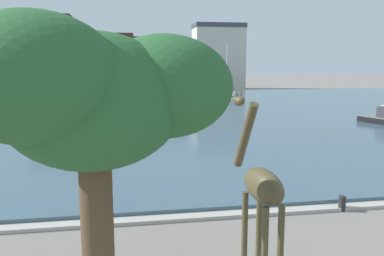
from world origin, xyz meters
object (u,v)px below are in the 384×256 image
at_px(sailboat_white, 10,106).
at_px(sailboat_grey, 227,94).
at_px(giraffe_statue, 260,188).
at_px(mooring_bollard, 342,203).
at_px(shade_tree, 90,92).

xyz_separation_m(sailboat_white, sailboat_grey, (25.68, 14.79, -0.29)).
distance_m(giraffe_statue, sailboat_grey, 49.69).
bearing_deg(sailboat_grey, mooring_bollard, -99.79).
xyz_separation_m(sailboat_white, mooring_bollard, (17.99, -29.82, -0.39)).
xyz_separation_m(giraffe_statue, shade_tree, (-3.45, -1.43, 2.24)).
relative_size(giraffe_statue, sailboat_grey, 0.57).
distance_m(giraffe_statue, shade_tree, 4.35).
height_order(sailboat_white, sailboat_grey, sailboat_grey).
distance_m(giraffe_statue, sailboat_white, 36.21).
relative_size(giraffe_statue, shade_tree, 0.76).
distance_m(sailboat_grey, mooring_bollard, 45.27).
distance_m(sailboat_white, shade_tree, 36.57).
bearing_deg(shade_tree, sailboat_white, 106.58).
bearing_deg(giraffe_statue, sailboat_grey, 76.19).
xyz_separation_m(shade_tree, mooring_bollard, (7.61, 5.04, -4.15)).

